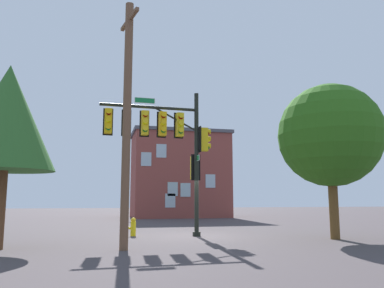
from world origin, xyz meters
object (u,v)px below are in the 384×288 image
utility_pole (127,118)px  tree_far (330,135)px  brick_building (179,174)px  fire_hydrant (133,227)px  signal_pole_assembly (166,136)px  tree_near (7,117)px

utility_pole → tree_far: size_ratio=1.29×
utility_pole → brick_building: 23.69m
fire_hydrant → brick_building: bearing=-107.8°
fire_hydrant → utility_pole: bearing=81.8°
fire_hydrant → brick_building: size_ratio=0.09×
signal_pole_assembly → tree_far: size_ratio=1.00×
signal_pole_assembly → utility_pole: bearing=63.2°
signal_pole_assembly → tree_far: (-6.76, 2.58, -0.11)m
signal_pole_assembly → fire_hydrant: signal_pole_assembly is taller
utility_pole → tree_near: 4.19m
tree_far → brick_building: brick_building is taller
brick_building → utility_pole: bearing=74.1°
signal_pole_assembly → brick_building: (-4.42, -18.71, -0.47)m
tree_near → tree_far: size_ratio=0.96×
signal_pole_assembly → tree_near: (6.10, 2.97, -0.04)m
tree_far → brick_building: 21.42m
fire_hydrant → tree_far: size_ratio=0.12×
utility_pole → fire_hydrant: bearing=-98.2°
utility_pole → tree_far: bearing=-170.4°
fire_hydrant → tree_near: (4.74, 3.72, 4.06)m
tree_near → utility_pole: bearing=164.8°
signal_pole_assembly → brick_building: size_ratio=0.73×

